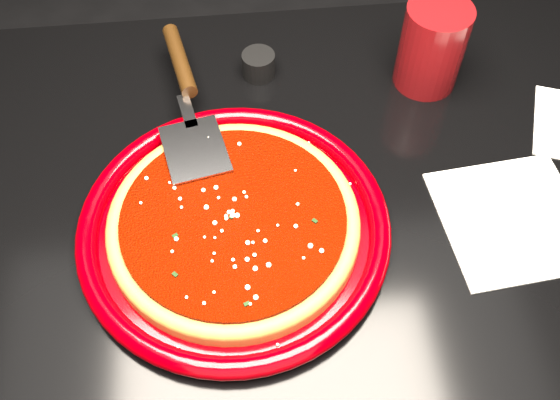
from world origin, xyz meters
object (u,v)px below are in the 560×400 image
Objects in this scene: table at (285,330)px; ramekin at (259,65)px; cup at (432,47)px; pizza_server at (188,99)px; plate at (234,227)px.

ramekin reaches higher than table.
cup is 2.62× the size of ramekin.
pizza_server reaches higher than table.
cup reaches higher than pizza_server.
ramekin is at bearing 171.29° from cup.
cup is at bearing -8.71° from ramekin.
plate is 1.17× the size of pizza_server.
plate is 3.01× the size of cup.
table is 0.47m from ramekin.
table is at bearing -66.60° from pizza_server.
pizza_server is (-0.05, 0.19, 0.03)m from plate.
table is 24.41× the size of ramekin.
pizza_server is at bearing -171.84° from cup.
plate is at bearing -163.01° from table.
cup is at bearing 43.73° from table.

